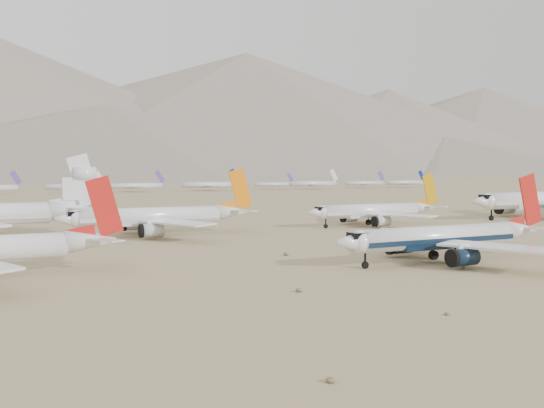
# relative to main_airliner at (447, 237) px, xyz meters

# --- Properties ---
(ground) EXTENTS (7000.00, 7000.00, 0.00)m
(ground) POSITION_rel_main_airliner_xyz_m (9.66, 3.75, -4.04)
(ground) COLOR #88724F
(ground) RESTS_ON ground
(main_airliner) EXTENTS (41.68, 40.71, 14.71)m
(main_airliner) POSITION_rel_main_airliner_xyz_m (0.00, 0.00, 0.00)
(main_airliner) COLOR white
(main_airliner) RESTS_ON ground
(row2_navy_widebody) EXTENTS (56.27, 55.03, 20.02)m
(row2_navy_widebody) POSITION_rel_main_airliner_xyz_m (92.10, 56.86, 1.55)
(row2_navy_widebody) COLOR white
(row2_navy_widebody) RESTS_ON ground
(row2_gold_tail) EXTENTS (40.58, 39.69, 14.45)m
(row2_gold_tail) POSITION_rel_main_airliner_xyz_m (28.26, 58.37, -0.00)
(row2_gold_tail) COLOR white
(row2_gold_tail) RESTS_ON ground
(row2_orange_tail) EXTENTS (44.17, 43.21, 15.76)m
(row2_orange_tail) POSITION_rel_main_airliner_xyz_m (-31.81, 60.56, 0.38)
(row2_orange_tail) COLOR white
(row2_orange_tail) RESTS_ON ground
(distant_storage_row) EXTENTS (565.19, 56.11, 15.19)m
(distant_storage_row) POSITION_rel_main_airliner_xyz_m (13.06, 339.93, 0.33)
(distant_storage_row) COLOR silver
(distant_storage_row) RESTS_ON ground
(mountain_range) EXTENTS (7354.00, 3024.00, 470.00)m
(mountain_range) POSITION_rel_main_airliner_xyz_m (79.84, 1651.76, 186.27)
(mountain_range) COLOR slate
(mountain_range) RESTS_ON ground
(foothills) EXTENTS (4637.50, 1395.00, 155.00)m
(foothills) POSITION_rel_main_airliner_xyz_m (536.34, 1103.75, 63.11)
(foothills) COLOR slate
(foothills) RESTS_ON ground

